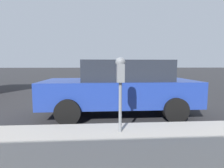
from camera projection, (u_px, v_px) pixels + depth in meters
name	position (u px, v px, depth m)	size (l,w,h in m)	color
ground_plane	(120.00, 107.00, 6.12)	(220.00, 220.00, 0.00)	#2B2B2D
parking_meter	(120.00, 75.00, 3.28)	(0.21, 0.19, 1.43)	gray
car_blue	(121.00, 86.00, 5.17)	(2.02, 4.35, 1.59)	navy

